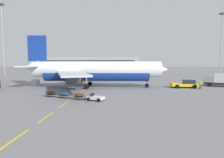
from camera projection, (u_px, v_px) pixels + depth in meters
ground at (168, 82)px, 58.43m from camera, size 400.00×400.00×0.00m
apron_paint_markings at (95, 82)px, 56.79m from camera, size 8.00×96.65×0.01m
airliner_foreground at (94, 71)px, 45.37m from camera, size 34.75×34.61×12.20m
pushback_tug at (185, 84)px, 45.08m from camera, size 6.03×3.26×2.08m
fuel_service_truck at (221, 80)px, 47.23m from camera, size 7.40×4.67×3.14m
baggage_train at (72, 95)px, 31.85m from camera, size 11.31×5.70×1.14m
ground_crew_worker at (200, 85)px, 42.64m from camera, size 0.34×0.67×1.73m
uld_cargo_container at (35, 82)px, 49.94m from camera, size 1.68×1.64×1.60m
apron_light_mast_near at (3, 33)px, 79.22m from camera, size 1.80×1.80×29.71m
apron_light_mast_far at (221, 38)px, 73.12m from camera, size 1.80×1.80×24.54m
terminal_satellite at (92, 63)px, 178.31m from camera, size 83.32×26.71×12.13m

